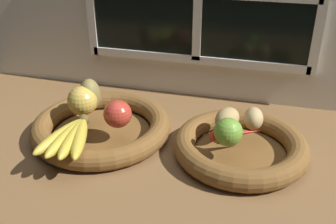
{
  "coord_description": "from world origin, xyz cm",
  "views": [
    {
      "loc": [
        19.9,
        -78.7,
        51.97
      ],
      "look_at": [
        -0.92,
        -0.74,
        9.06
      ],
      "focal_mm": 41.8,
      "sensor_mm": 36.0,
      "label": 1
    }
  ],
  "objects_px": {
    "pear_brown": "(90,95)",
    "lime_near": "(228,132)",
    "apple_red_right": "(118,114)",
    "potato_oblong": "(227,119)",
    "fruit_bowl_left": "(101,127)",
    "banana_bunch_front": "(70,137)",
    "fruit_bowl_right": "(240,147)",
    "apple_golden_left": "(83,100)",
    "potato_back": "(253,118)",
    "chili_pepper": "(236,134)"
  },
  "relations": [
    {
      "from": "potato_back",
      "to": "potato_oblong",
      "type": "distance_m",
      "value": 0.06
    },
    {
      "from": "fruit_bowl_left",
      "to": "banana_bunch_front",
      "type": "height_order",
      "value": "banana_bunch_front"
    },
    {
      "from": "apple_red_right",
      "to": "potato_oblong",
      "type": "xyz_separation_m",
      "value": [
        0.25,
        0.06,
        -0.01
      ]
    },
    {
      "from": "lime_near",
      "to": "potato_back",
      "type": "bearing_deg",
      "value": 61.02
    },
    {
      "from": "lime_near",
      "to": "apple_golden_left",
      "type": "bearing_deg",
      "value": 171.88
    },
    {
      "from": "apple_golden_left",
      "to": "lime_near",
      "type": "height_order",
      "value": "apple_golden_left"
    },
    {
      "from": "potato_back",
      "to": "chili_pepper",
      "type": "distance_m",
      "value": 0.07
    },
    {
      "from": "fruit_bowl_right",
      "to": "chili_pepper",
      "type": "height_order",
      "value": "chili_pepper"
    },
    {
      "from": "fruit_bowl_right",
      "to": "lime_near",
      "type": "distance_m",
      "value": 0.08
    },
    {
      "from": "fruit_bowl_right",
      "to": "apple_red_right",
      "type": "height_order",
      "value": "apple_red_right"
    },
    {
      "from": "lime_near",
      "to": "chili_pepper",
      "type": "distance_m",
      "value": 0.04
    },
    {
      "from": "apple_red_right",
      "to": "lime_near",
      "type": "bearing_deg",
      "value": -2.8
    },
    {
      "from": "fruit_bowl_right",
      "to": "apple_golden_left",
      "type": "xyz_separation_m",
      "value": [
        -0.4,
        0.01,
        0.06
      ]
    },
    {
      "from": "banana_bunch_front",
      "to": "potato_back",
      "type": "xyz_separation_m",
      "value": [
        0.39,
        0.17,
        0.01
      ]
    },
    {
      "from": "potato_oblong",
      "to": "fruit_bowl_right",
      "type": "bearing_deg",
      "value": -37.87
    },
    {
      "from": "fruit_bowl_right",
      "to": "pear_brown",
      "type": "xyz_separation_m",
      "value": [
        -0.39,
        0.03,
        0.07
      ]
    },
    {
      "from": "pear_brown",
      "to": "fruit_bowl_left",
      "type": "bearing_deg",
      "value": -39.18
    },
    {
      "from": "lime_near",
      "to": "chili_pepper",
      "type": "relative_size",
      "value": 0.53
    },
    {
      "from": "apple_golden_left",
      "to": "potato_back",
      "type": "xyz_separation_m",
      "value": [
        0.42,
        0.03,
        -0.01
      ]
    },
    {
      "from": "potato_oblong",
      "to": "lime_near",
      "type": "xyz_separation_m",
      "value": [
        0.01,
        -0.07,
        0.01
      ]
    },
    {
      "from": "fruit_bowl_left",
      "to": "banana_bunch_front",
      "type": "relative_size",
      "value": 1.93
    },
    {
      "from": "apple_golden_left",
      "to": "chili_pepper",
      "type": "xyz_separation_m",
      "value": [
        0.39,
        -0.02,
        -0.03
      ]
    },
    {
      "from": "fruit_bowl_right",
      "to": "apple_golden_left",
      "type": "bearing_deg",
      "value": 178.31
    },
    {
      "from": "apple_golden_left",
      "to": "banana_bunch_front",
      "type": "relative_size",
      "value": 0.41
    },
    {
      "from": "fruit_bowl_left",
      "to": "banana_bunch_front",
      "type": "xyz_separation_m",
      "value": [
        -0.02,
        -0.12,
        0.04
      ]
    },
    {
      "from": "fruit_bowl_left",
      "to": "fruit_bowl_right",
      "type": "distance_m",
      "value": 0.35
    },
    {
      "from": "pear_brown",
      "to": "potato_oblong",
      "type": "bearing_deg",
      "value": -0.46
    },
    {
      "from": "fruit_bowl_right",
      "to": "apple_golden_left",
      "type": "distance_m",
      "value": 0.4
    },
    {
      "from": "pear_brown",
      "to": "chili_pepper",
      "type": "relative_size",
      "value": 0.72
    },
    {
      "from": "pear_brown",
      "to": "lime_near",
      "type": "xyz_separation_m",
      "value": [
        0.36,
        -0.07,
        -0.01
      ]
    },
    {
      "from": "fruit_bowl_right",
      "to": "lime_near",
      "type": "height_order",
      "value": "lime_near"
    },
    {
      "from": "pear_brown",
      "to": "potato_oblong",
      "type": "xyz_separation_m",
      "value": [
        0.35,
        -0.0,
        -0.02
      ]
    },
    {
      "from": "pear_brown",
      "to": "banana_bunch_front",
      "type": "bearing_deg",
      "value": -81.95
    },
    {
      "from": "lime_near",
      "to": "apple_red_right",
      "type": "bearing_deg",
      "value": 177.2
    },
    {
      "from": "pear_brown",
      "to": "apple_red_right",
      "type": "bearing_deg",
      "value": -31.66
    },
    {
      "from": "pear_brown",
      "to": "potato_back",
      "type": "relative_size",
      "value": 1.35
    },
    {
      "from": "fruit_bowl_right",
      "to": "banana_bunch_front",
      "type": "height_order",
      "value": "banana_bunch_front"
    },
    {
      "from": "apple_red_right",
      "to": "potato_back",
      "type": "relative_size",
      "value": 1.06
    },
    {
      "from": "fruit_bowl_left",
      "to": "potato_back",
      "type": "distance_m",
      "value": 0.38
    },
    {
      "from": "banana_bunch_front",
      "to": "apple_red_right",
      "type": "bearing_deg",
      "value": 51.27
    },
    {
      "from": "pear_brown",
      "to": "fruit_bowl_right",
      "type": "bearing_deg",
      "value": -4.79
    },
    {
      "from": "banana_bunch_front",
      "to": "potato_oblong",
      "type": "xyz_separation_m",
      "value": [
        0.33,
        0.15,
        0.01
      ]
    },
    {
      "from": "pear_brown",
      "to": "apple_golden_left",
      "type": "bearing_deg",
      "value": -113.89
    },
    {
      "from": "fruit_bowl_right",
      "to": "lime_near",
      "type": "xyz_separation_m",
      "value": [
        -0.03,
        -0.04,
        0.06
      ]
    },
    {
      "from": "chili_pepper",
      "to": "fruit_bowl_right",
      "type": "bearing_deg",
      "value": 12.67
    },
    {
      "from": "fruit_bowl_right",
      "to": "lime_near",
      "type": "bearing_deg",
      "value": -123.69
    },
    {
      "from": "banana_bunch_front",
      "to": "fruit_bowl_right",
      "type": "bearing_deg",
      "value": 18.65
    },
    {
      "from": "fruit_bowl_left",
      "to": "lime_near",
      "type": "relative_size",
      "value": 5.46
    },
    {
      "from": "apple_golden_left",
      "to": "apple_red_right",
      "type": "height_order",
      "value": "apple_golden_left"
    },
    {
      "from": "potato_back",
      "to": "potato_oblong",
      "type": "height_order",
      "value": "same"
    }
  ]
}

